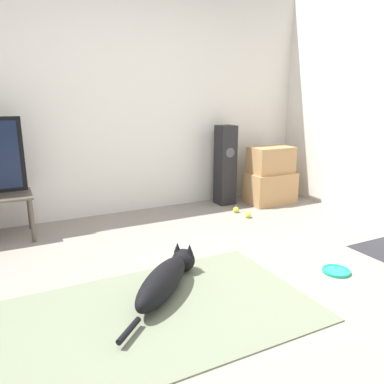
{
  "coord_description": "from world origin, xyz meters",
  "views": [
    {
      "loc": [
        -0.91,
        -1.98,
        1.29
      ],
      "look_at": [
        0.57,
        0.97,
        0.45
      ],
      "focal_mm": 35.0,
      "sensor_mm": 36.0,
      "label": 1
    }
  ],
  "objects_px": {
    "dog": "(166,278)",
    "floor_speaker": "(225,165)",
    "frisbee": "(336,271)",
    "tennis_ball_near_speaker": "(236,210)",
    "tennis_ball_by_boxes": "(248,215)",
    "cardboard_box_upper": "(271,160)",
    "cardboard_box_lower": "(270,188)"
  },
  "relations": [
    {
      "from": "cardboard_box_lower",
      "to": "tennis_ball_by_boxes",
      "type": "distance_m",
      "value": 0.72
    },
    {
      "from": "cardboard_box_upper",
      "to": "tennis_ball_near_speaker",
      "type": "xyz_separation_m",
      "value": [
        -0.6,
        -0.17,
        -0.51
      ]
    },
    {
      "from": "frisbee",
      "to": "tennis_ball_by_boxes",
      "type": "relative_size",
      "value": 3.17
    },
    {
      "from": "dog",
      "to": "floor_speaker",
      "type": "relative_size",
      "value": 0.82
    },
    {
      "from": "cardboard_box_upper",
      "to": "floor_speaker",
      "type": "height_order",
      "value": "floor_speaker"
    },
    {
      "from": "dog",
      "to": "frisbee",
      "type": "bearing_deg",
      "value": -12.67
    },
    {
      "from": "floor_speaker",
      "to": "cardboard_box_upper",
      "type": "bearing_deg",
      "value": -22.58
    },
    {
      "from": "frisbee",
      "to": "tennis_ball_near_speaker",
      "type": "distance_m",
      "value": 1.63
    },
    {
      "from": "floor_speaker",
      "to": "frisbee",
      "type": "bearing_deg",
      "value": -96.68
    },
    {
      "from": "cardboard_box_lower",
      "to": "cardboard_box_upper",
      "type": "bearing_deg",
      "value": 82.93
    },
    {
      "from": "frisbee",
      "to": "tennis_ball_near_speaker",
      "type": "relative_size",
      "value": 3.17
    },
    {
      "from": "frisbee",
      "to": "tennis_ball_near_speaker",
      "type": "xyz_separation_m",
      "value": [
        0.15,
        1.62,
        0.02
      ]
    },
    {
      "from": "cardboard_box_upper",
      "to": "floor_speaker",
      "type": "distance_m",
      "value": 0.57
    },
    {
      "from": "dog",
      "to": "floor_speaker",
      "type": "bearing_deg",
      "value": 48.68
    },
    {
      "from": "cardboard_box_upper",
      "to": "tennis_ball_by_boxes",
      "type": "bearing_deg",
      "value": -146.44
    },
    {
      "from": "frisbee",
      "to": "tennis_ball_near_speaker",
      "type": "height_order",
      "value": "tennis_ball_near_speaker"
    },
    {
      "from": "dog",
      "to": "floor_speaker",
      "type": "xyz_separation_m",
      "value": [
        1.51,
        1.71,
        0.37
      ]
    },
    {
      "from": "dog",
      "to": "cardboard_box_lower",
      "type": "height_order",
      "value": "cardboard_box_lower"
    },
    {
      "from": "cardboard_box_upper",
      "to": "tennis_ball_by_boxes",
      "type": "xyz_separation_m",
      "value": [
        -0.59,
        -0.39,
        -0.51
      ]
    },
    {
      "from": "floor_speaker",
      "to": "tennis_ball_near_speaker",
      "type": "xyz_separation_m",
      "value": [
        -0.08,
        -0.38,
        -0.45
      ]
    },
    {
      "from": "frisbee",
      "to": "tennis_ball_by_boxes",
      "type": "bearing_deg",
      "value": 83.16
    },
    {
      "from": "cardboard_box_upper",
      "to": "floor_speaker",
      "type": "xyz_separation_m",
      "value": [
        -0.52,
        0.22,
        -0.06
      ]
    },
    {
      "from": "floor_speaker",
      "to": "dog",
      "type": "bearing_deg",
      "value": -131.32
    },
    {
      "from": "cardboard_box_lower",
      "to": "floor_speaker",
      "type": "xyz_separation_m",
      "value": [
        -0.52,
        0.23,
        0.29
      ]
    },
    {
      "from": "cardboard_box_lower",
      "to": "floor_speaker",
      "type": "distance_m",
      "value": 0.64
    },
    {
      "from": "frisbee",
      "to": "tennis_ball_by_boxes",
      "type": "height_order",
      "value": "tennis_ball_by_boxes"
    },
    {
      "from": "cardboard_box_lower",
      "to": "floor_speaker",
      "type": "relative_size",
      "value": 0.61
    },
    {
      "from": "frisbee",
      "to": "floor_speaker",
      "type": "bearing_deg",
      "value": 83.32
    },
    {
      "from": "dog",
      "to": "tennis_ball_near_speaker",
      "type": "distance_m",
      "value": 1.95
    },
    {
      "from": "frisbee",
      "to": "cardboard_box_lower",
      "type": "bearing_deg",
      "value": 66.96
    },
    {
      "from": "frisbee",
      "to": "tennis_ball_by_boxes",
      "type": "xyz_separation_m",
      "value": [
        0.17,
        1.39,
        0.02
      ]
    },
    {
      "from": "tennis_ball_by_boxes",
      "to": "floor_speaker",
      "type": "bearing_deg",
      "value": 83.68
    }
  ]
}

